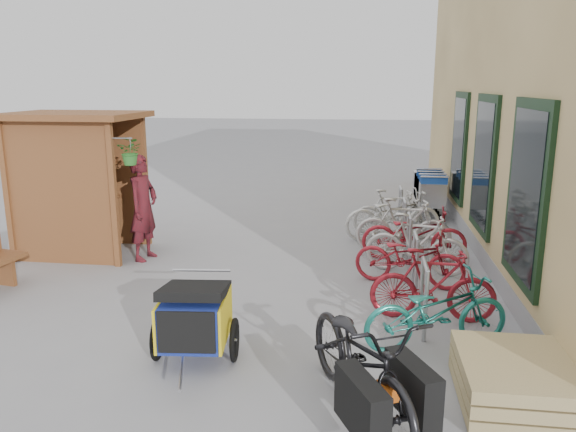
# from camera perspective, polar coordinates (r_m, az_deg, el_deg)

# --- Properties ---
(ground) EXTENTS (80.00, 80.00, 0.00)m
(ground) POSITION_cam_1_polar(r_m,az_deg,el_deg) (7.09, -5.76, -10.57)
(ground) COLOR gray
(kiosk) EXTENTS (2.49, 1.65, 2.40)m
(kiosk) POSITION_cam_1_polar(r_m,az_deg,el_deg) (10.10, -21.03, 4.99)
(kiosk) COLOR brown
(kiosk) RESTS_ON ground
(bike_rack) EXTENTS (0.05, 5.35, 0.86)m
(bike_rack) POSITION_cam_1_polar(r_m,az_deg,el_deg) (9.03, 12.19, -2.04)
(bike_rack) COLOR #A5A8AD
(bike_rack) RESTS_ON ground
(pallet_stack) EXTENTS (1.00, 1.20, 0.40)m
(pallet_stack) POSITION_cam_1_polar(r_m,az_deg,el_deg) (5.74, 22.06, -15.24)
(pallet_stack) COLOR tan
(pallet_stack) RESTS_ON ground
(shopping_carts) EXTENTS (0.57, 1.92, 1.02)m
(shopping_carts) POSITION_cam_1_polar(r_m,az_deg,el_deg) (12.86, 14.10, 2.77)
(shopping_carts) COLOR silver
(shopping_carts) RESTS_ON ground
(child_trailer) EXTENTS (0.92, 1.52, 0.88)m
(child_trailer) POSITION_cam_1_polar(r_m,az_deg,el_deg) (6.06, -9.45, -9.94)
(child_trailer) COLOR navy
(child_trailer) RESTS_ON ground
(cargo_bike) EXTENTS (1.50, 2.10, 1.05)m
(cargo_bike) POSITION_cam_1_polar(r_m,az_deg,el_deg) (5.05, 7.55, -14.44)
(cargo_bike) COLOR black
(cargo_bike) RESTS_ON ground
(person_kiosk) EXTENTS (0.53, 0.70, 1.75)m
(person_kiosk) POSITION_cam_1_polar(r_m,az_deg,el_deg) (9.50, -14.49, 0.83)
(person_kiosk) COLOR maroon
(person_kiosk) RESTS_ON ground
(bike_0) EXTENTS (1.76, 1.08, 0.87)m
(bike_0) POSITION_cam_1_polar(r_m,az_deg,el_deg) (6.42, 14.85, -9.35)
(bike_0) COLOR #1E7A6F
(bike_0) RESTS_ON ground
(bike_1) EXTENTS (1.54, 0.50, 0.92)m
(bike_1) POSITION_cam_1_polar(r_m,az_deg,el_deg) (7.13, 14.50, -6.83)
(bike_1) COLOR maroon
(bike_1) RESTS_ON ground
(bike_2) EXTENTS (1.68, 0.93, 0.83)m
(bike_2) POSITION_cam_1_polar(r_m,az_deg,el_deg) (8.29, 12.22, -4.14)
(bike_2) COLOR maroon
(bike_2) RESTS_ON ground
(bike_3) EXTENTS (1.63, 0.76, 0.94)m
(bike_3) POSITION_cam_1_polar(r_m,az_deg,el_deg) (8.80, 12.93, -2.79)
(bike_3) COLOR silver
(bike_3) RESTS_ON ground
(bike_4) EXTENTS (1.72, 0.66, 0.89)m
(bike_4) POSITION_cam_1_polar(r_m,az_deg,el_deg) (9.46, 12.69, -1.81)
(bike_4) COLOR maroon
(bike_4) RESTS_ON ground
(bike_5) EXTENTS (1.63, 0.50, 0.98)m
(bike_5) POSITION_cam_1_polar(r_m,az_deg,el_deg) (9.75, 11.65, -1.05)
(bike_5) COLOR silver
(bike_5) RESTS_ON ground
(bike_6) EXTENTS (1.92, 1.10, 0.95)m
(bike_6) POSITION_cam_1_polar(r_m,az_deg,el_deg) (10.60, 10.58, 0.09)
(bike_6) COLOR silver
(bike_6) RESTS_ON ground
(bike_7) EXTENTS (1.52, 0.56, 0.90)m
(bike_7) POSITION_cam_1_polar(r_m,az_deg,el_deg) (10.95, 10.51, 0.36)
(bike_7) COLOR silver
(bike_7) RESTS_ON ground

